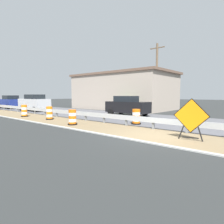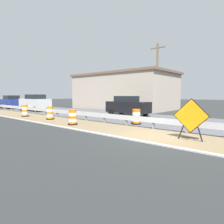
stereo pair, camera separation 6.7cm
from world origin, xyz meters
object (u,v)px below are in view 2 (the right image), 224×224
Objects in this scene: traffic_barrel_mid at (50,114)px; traffic_barrel_far at (25,111)px; utility_pole_near at (157,77)px; traffic_barrel_close at (73,118)px; car_lead_far_lane at (35,103)px; traffic_barrel_nearest at (136,117)px; car_mid_far_lane at (128,106)px; warning_sign_diamond at (191,118)px; car_trailing_far_lane at (11,102)px.

traffic_barrel_far is (-0.36, 3.73, 0.01)m from traffic_barrel_mid.
traffic_barrel_close is at bearing -179.54° from utility_pole_near.
car_lead_far_lane is at bearing 72.32° from traffic_barrel_close.
utility_pole_near is at bearing -149.74° from car_lead_far_lane.
traffic_barrel_far reaches higher than traffic_barrel_close.
car_lead_far_lane reaches higher than traffic_barrel_nearest.
warning_sign_diamond is at bearing -39.31° from car_mid_far_lane.
traffic_barrel_far is 9.87m from car_mid_far_lane.
traffic_barrel_nearest is at bearing -70.27° from traffic_barrel_mid.
car_mid_far_lane is (4.19, 3.81, 0.50)m from traffic_barrel_nearest.
warning_sign_diamond is 14.41m from utility_pole_near.
traffic_barrel_nearest is at bearing 174.34° from car_lead_far_lane.
traffic_barrel_close is at bearing 134.20° from traffic_barrel_nearest.
traffic_barrel_nearest is 23.37m from car_trailing_far_lane.
car_mid_far_lane is (6.69, -3.16, 0.48)m from traffic_barrel_mid.
warning_sign_diamond is 0.43× the size of car_mid_far_lane.
utility_pole_near is at bearing -17.59° from traffic_barrel_mid.
traffic_barrel_far is 6.73m from car_lead_far_lane.
utility_pole_near reaches higher than traffic_barrel_close.
warning_sign_diamond is 1.80× the size of traffic_barrel_nearest.
car_trailing_far_lane is at bearing 72.82° from traffic_barrel_far.
utility_pole_near is at bearing -158.30° from car_trailing_far_lane.
traffic_barrel_mid is 9.85m from car_lead_far_lane.
car_trailing_far_lane reaches higher than traffic_barrel_far.
car_lead_far_lane is 12.74m from car_mid_far_lane.
car_mid_far_lane reaches higher than traffic_barrel_nearest.
car_lead_far_lane is (4.14, 12.97, 0.58)m from traffic_barrel_close.
traffic_barrel_close is 3.84m from traffic_barrel_mid.
traffic_barrel_far is at bearing 142.45° from car_lead_far_lane.
warning_sign_diamond is at bearing -90.05° from traffic_barrel_mid.
utility_pole_near is (8.12, -12.87, 3.04)m from car_lead_far_lane.
car_trailing_far_lane reaches higher than traffic_barrel_mid.
warning_sign_diamond is at bearing -145.97° from utility_pole_near.
traffic_barrel_mid is at bearing -96.15° from warning_sign_diamond.
car_mid_far_lane is 5.89m from utility_pole_near.
car_lead_far_lane is at bearing 54.42° from traffic_barrel_far.
utility_pole_near is at bearing 0.46° from traffic_barrel_close.
car_lead_far_lane is 0.61× the size of utility_pole_near.
traffic_barrel_far reaches higher than traffic_barrel_nearest.
car_lead_far_lane is 1.18× the size of car_trailing_far_lane.
traffic_barrel_far is at bearing -135.11° from car_mid_far_lane.
car_mid_far_lane is at bearing -134.64° from warning_sign_diamond.
car_mid_far_lane is 19.78m from car_trailing_far_lane.
car_trailing_far_lane is (3.91, 12.64, 0.48)m from traffic_barrel_far.
car_lead_far_lane is at bearing 68.88° from traffic_barrel_mid.
traffic_barrel_nearest is 4.44m from traffic_barrel_close.
warning_sign_diamond is 0.47× the size of car_trailing_far_lane.
car_lead_far_lane reaches higher than traffic_barrel_far.
traffic_barrel_far reaches higher than traffic_barrel_mid.
traffic_barrel_far is at bearing 95.46° from traffic_barrel_mid.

